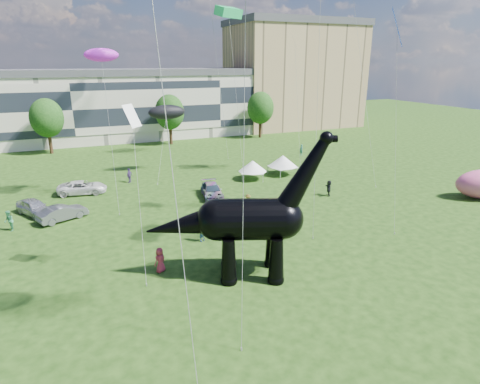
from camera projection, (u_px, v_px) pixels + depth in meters
name	position (u px, v px, depth m)	size (l,w,h in m)	color
ground	(247.00, 315.00, 23.99)	(220.00, 220.00, 0.00)	#16330C
terrace_row	(72.00, 110.00, 73.57)	(78.00, 11.00, 12.00)	beige
apartment_block	(293.00, 77.00, 92.23)	(28.00, 18.00, 22.00)	tan
tree_mid_left	(46.00, 115.00, 64.12)	(5.20, 5.20, 9.44)	#382314
tree_mid_right	(169.00, 109.00, 71.45)	(5.20, 5.20, 9.44)	#382314
tree_far_right	(260.00, 105.00, 78.04)	(5.20, 5.20, 9.44)	#382314
dinosaur_sculpture	(244.00, 222.00, 27.45)	(12.75, 6.40, 10.62)	black
car_silver	(34.00, 207.00, 39.46)	(1.86, 4.62, 1.57)	#B9B9BE
car_grey	(62.00, 213.00, 38.12)	(1.58, 4.55, 1.50)	slate
car_white	(82.00, 187.00, 45.77)	(2.47, 5.35, 1.49)	silver
car_dark	(212.00, 191.00, 44.67)	(2.07, 5.09, 1.48)	#595960
gazebo_near	(253.00, 166.00, 51.10)	(4.66, 4.66, 2.47)	white
gazebo_far	(283.00, 161.00, 53.18)	(4.30, 4.30, 2.64)	white
visitors	(160.00, 222.00, 35.59)	(52.74, 45.42, 1.89)	#A1283C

